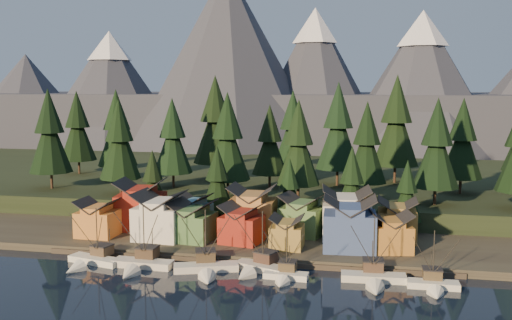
% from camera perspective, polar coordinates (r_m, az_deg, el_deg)
% --- Properties ---
extents(ground, '(500.00, 500.00, 0.00)m').
position_cam_1_polar(ground, '(96.05, -3.17, -13.09)').
color(ground, black).
rests_on(ground, ground).
extents(shore_strip, '(400.00, 50.00, 1.50)m').
position_cam_1_polar(shore_strip, '(133.20, 1.18, -6.90)').
color(shore_strip, '#322C24').
rests_on(shore_strip, ground).
extents(hillside, '(420.00, 100.00, 6.00)m').
position_cam_1_polar(hillside, '(181.13, 3.99, -2.39)').
color(hillside, black).
rests_on(hillside, ground).
extents(dock, '(80.00, 4.00, 1.00)m').
position_cam_1_polar(dock, '(111.08, -1.00, -9.95)').
color(dock, '#4C4336').
rests_on(dock, ground).
extents(mountain_ridge, '(560.00, 190.00, 90.00)m').
position_cam_1_polar(mountain_ridge, '(301.98, 6.29, 5.87)').
color(mountain_ridge, '#424556').
rests_on(mountain_ridge, ground).
extents(boat_0, '(11.56, 12.14, 11.83)m').
position_cam_1_polar(boat_0, '(113.42, -16.21, -9.01)').
color(boat_0, white).
rests_on(boat_0, ground).
extents(boat_1, '(11.88, 12.87, 12.79)m').
position_cam_1_polar(boat_1, '(108.77, -11.56, -9.46)').
color(boat_1, beige).
rests_on(boat_1, ground).
extents(boat_2, '(12.50, 12.98, 12.53)m').
position_cam_1_polar(boat_2, '(104.86, -5.00, -10.03)').
color(boat_2, beige).
rests_on(boat_2, ground).
extents(boat_3, '(10.67, 11.23, 12.33)m').
position_cam_1_polar(boat_3, '(104.84, 0.13, -9.92)').
color(boat_3, beige).
rests_on(boat_3, ground).
extents(boat_4, '(8.10, 8.75, 10.44)m').
position_cam_1_polar(boat_4, '(101.09, 2.92, -10.77)').
color(boat_4, silver).
rests_on(boat_4, ground).
extents(boat_5, '(11.57, 12.50, 12.22)m').
position_cam_1_polar(boat_5, '(101.34, 11.74, -10.80)').
color(boat_5, beige).
rests_on(boat_5, ground).
extents(boat_6, '(8.79, 9.57, 10.84)m').
position_cam_1_polar(boat_6, '(100.85, 17.38, -11.13)').
color(boat_6, white).
rests_on(boat_6, ground).
extents(house_front_0, '(8.07, 7.64, 7.97)m').
position_cam_1_polar(house_front_0, '(127.88, -15.56, -5.50)').
color(house_front_0, '#C67A32').
rests_on(house_front_0, shore_strip).
extents(house_front_1, '(10.08, 9.70, 10.03)m').
position_cam_1_polar(house_front_1, '(122.49, -9.60, -5.38)').
color(house_front_1, silver).
rests_on(house_front_1, shore_strip).
extents(house_front_2, '(9.55, 9.61, 8.35)m').
position_cam_1_polar(house_front_2, '(120.63, -6.40, -5.95)').
color(house_front_2, '#436C3A').
rests_on(house_front_2, shore_strip).
extents(house_front_3, '(9.22, 8.92, 8.07)m').
position_cam_1_polar(house_front_3, '(118.13, -1.45, -6.26)').
color(house_front_3, maroon).
rests_on(house_front_3, shore_strip).
extents(house_front_4, '(6.40, 6.91, 6.53)m').
position_cam_1_polar(house_front_4, '(114.64, 3.11, -7.11)').
color(house_front_4, olive).
rests_on(house_front_4, shore_strip).
extents(house_front_5, '(10.57, 9.70, 10.62)m').
position_cam_1_polar(house_front_5, '(114.30, 9.35, -6.13)').
color(house_front_5, '#364B80').
rests_on(house_front_5, shore_strip).
extents(house_front_6, '(8.88, 8.54, 7.72)m').
position_cam_1_polar(house_front_6, '(115.17, 13.34, -6.91)').
color(house_front_6, '#AC712C').
rests_on(house_front_6, shore_strip).
extents(house_back_0, '(11.29, 10.93, 11.08)m').
position_cam_1_polar(house_back_0, '(132.08, -11.45, -4.25)').
color(house_back_0, maroon).
rests_on(house_back_0, shore_strip).
extents(house_back_1, '(8.66, 8.74, 8.37)m').
position_cam_1_polar(house_back_1, '(127.78, -6.42, -5.19)').
color(house_back_1, '#396A86').
rests_on(house_back_1, shore_strip).
extents(house_back_2, '(9.96, 9.15, 10.54)m').
position_cam_1_polar(house_back_2, '(125.67, -0.37, -4.82)').
color(house_back_2, '#AB753C').
rests_on(house_back_2, shore_strip).
extents(house_back_3, '(10.31, 9.60, 8.88)m').
position_cam_1_polar(house_back_3, '(124.49, 4.63, -5.38)').
color(house_back_3, '#496F3C').
rests_on(house_back_3, shore_strip).
extents(house_back_4, '(10.82, 10.46, 10.87)m').
position_cam_1_polar(house_back_4, '(122.40, 9.01, -5.16)').
color(house_back_4, beige).
rests_on(house_back_4, shore_strip).
extents(house_back_5, '(7.96, 8.05, 8.90)m').
position_cam_1_polar(house_back_5, '(122.92, 13.92, -5.73)').
color(house_back_5, olive).
rests_on(house_back_5, shore_strip).
extents(tree_hill_0, '(11.67, 11.67, 27.18)m').
position_cam_1_polar(tree_hill_0, '(163.40, -19.94, 2.45)').
color(tree_hill_0, '#332319').
rests_on(tree_hill_0, hillside).
extents(tree_hill_1, '(11.54, 11.54, 26.89)m').
position_cam_1_polar(tree_hill_1, '(171.81, -13.74, 2.85)').
color(tree_hill_1, '#332319').
rests_on(tree_hill_1, hillside).
extents(tree_hill_2, '(10.57, 10.57, 24.62)m').
position_cam_1_polar(tree_hill_2, '(149.64, -13.50, 1.74)').
color(tree_hill_2, '#332319').
rests_on(tree_hill_2, hillside).
extents(tree_hill_3, '(10.57, 10.57, 24.62)m').
position_cam_1_polar(tree_hill_3, '(156.91, -8.34, 2.12)').
color(tree_hill_3, '#332319').
rests_on(tree_hill_3, hillside).
extents(tree_hill_4, '(13.30, 13.30, 30.99)m').
position_cam_1_polar(tree_hill_4, '(168.50, -4.07, 3.72)').
color(tree_hill_4, '#332319').
rests_on(tree_hill_4, hillside).
extents(tree_hill_5, '(11.30, 11.30, 26.31)m').
position_cam_1_polar(tree_hill_5, '(142.05, -2.85, 2.02)').
color(tree_hill_5, '#332319').
rests_on(tree_hill_5, hillside).
extents(tree_hill_6, '(9.81, 9.81, 22.85)m').
position_cam_1_polar(tree_hill_6, '(155.16, 1.38, 1.77)').
color(tree_hill_6, '#332319').
rests_on(tree_hill_6, hillside).
extents(tree_hill_7, '(10.57, 10.57, 24.63)m').
position_cam_1_polar(tree_hill_7, '(136.85, 4.27, 1.42)').
color(tree_hill_7, '#332319').
rests_on(tree_hill_7, hillside).
extents(tree_hill_8, '(12.43, 12.43, 28.95)m').
position_cam_1_polar(tree_hill_8, '(159.76, 8.21, 3.06)').
color(tree_hill_8, '#332319').
rests_on(tree_hill_8, hillside).
extents(tree_hill_9, '(10.34, 10.34, 24.08)m').
position_cam_1_polar(tree_hill_9, '(142.81, 11.01, 1.43)').
color(tree_hill_9, '#332319').
rests_on(tree_hill_9, hillside).
extents(tree_hill_10, '(13.33, 13.33, 31.06)m').
position_cam_1_polar(tree_hill_10, '(167.57, 13.85, 3.52)').
color(tree_hill_10, '#332319').
rests_on(tree_hill_10, hillside).
extents(tree_hill_11, '(10.78, 10.78, 25.12)m').
position_cam_1_polar(tree_hill_11, '(138.61, 17.62, 1.29)').
color(tree_hill_11, '#332319').
rests_on(tree_hill_11, hillside).
extents(tree_hill_12, '(10.66, 10.66, 24.84)m').
position_cam_1_polar(tree_hill_12, '(155.45, 19.93, 1.75)').
color(tree_hill_12, '#332319').
rests_on(tree_hill_12, hillside).
extents(tree_hill_15, '(11.42, 11.42, 26.61)m').
position_cam_1_polar(tree_hill_15, '(171.11, 3.70, 2.97)').
color(tree_hill_15, '#332319').
rests_on(tree_hill_15, hillside).
extents(tree_hill_16, '(11.34, 11.34, 26.41)m').
position_cam_1_polar(tree_hill_16, '(188.87, -17.41, 3.03)').
color(tree_hill_16, '#332319').
rests_on(tree_hill_16, hillside).
extents(tree_shore_0, '(7.35, 7.35, 17.12)m').
position_cam_1_polar(tree_shore_0, '(138.73, -10.27, -2.18)').
color(tree_shore_0, '#332319').
rests_on(tree_shore_0, shore_strip).
extents(tree_shore_1, '(7.95, 7.95, 18.52)m').
position_cam_1_polar(tree_shore_1, '(133.57, -3.88, -2.12)').
color(tree_shore_1, '#332319').
rests_on(tree_shore_1, shore_strip).
extents(tree_shore_2, '(6.90, 6.90, 16.08)m').
position_cam_1_polar(tree_shore_2, '(130.41, 3.36, -2.94)').
color(tree_shore_2, '#332319').
rests_on(tree_shore_2, shore_strip).
extents(tree_shore_3, '(8.18, 8.18, 19.06)m').
position_cam_1_polar(tree_shore_3, '(128.96, 9.54, -2.41)').
color(tree_shore_3, '#332319').
rests_on(tree_shore_3, shore_strip).
extents(tree_shore_4, '(6.97, 6.97, 16.23)m').
position_cam_1_polar(tree_shore_4, '(129.43, 14.85, -3.21)').
color(tree_shore_4, '#332319').
rests_on(tree_shore_4, shore_strip).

